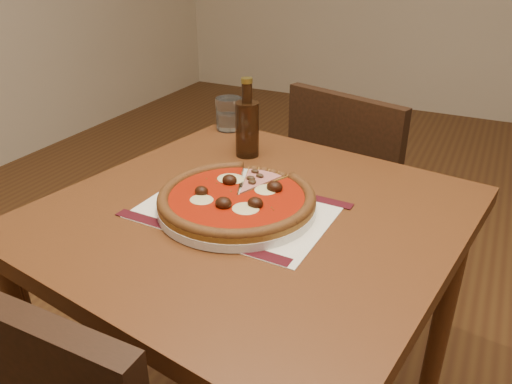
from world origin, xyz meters
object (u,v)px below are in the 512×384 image
Objects in this scene: table at (252,250)px; chair_far at (355,194)px; bottle at (247,126)px; pizza at (237,197)px; plate at (237,206)px; water_glass at (229,114)px.

table is 0.70m from chair_far.
table is 0.34m from bottle.
bottle reaches higher than table.
chair_far reaches higher than pizza.
plate is 0.30m from bottle.
plate is at bearing -67.00° from bottle.
pizza is at bearing -142.49° from table.
table is 9.82× the size of water_glass.
bottle reaches higher than pizza.
chair_far is 0.58m from bottle.
water_glass is at bearing 132.03° from bottle.
water_glass is (-0.25, 0.43, 0.02)m from pizza.
water_glass is (-0.25, 0.43, 0.04)m from plate.
table is at bearing -55.59° from water_glass.
pizza is 1.61× the size of bottle.
table is 4.54× the size of bottle.
bottle is (0.14, -0.15, 0.03)m from water_glass.
pizza is (-0.07, -0.70, 0.30)m from chair_far.
pizza is 0.50m from water_glass.
table is 0.14m from pizza.
chair_far reaches higher than table.
chair_far is at bearing 84.23° from pizza.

